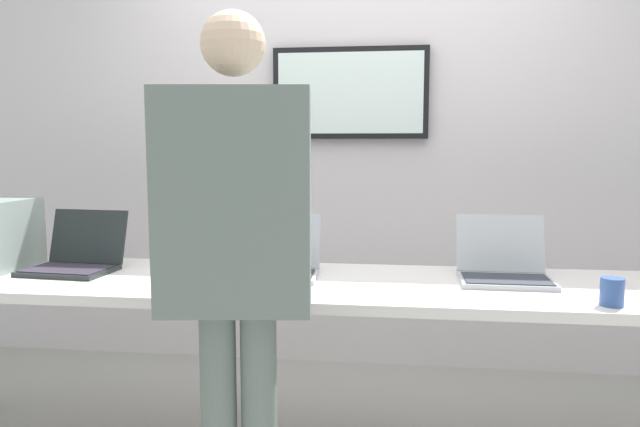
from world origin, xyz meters
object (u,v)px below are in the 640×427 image
at_px(laptop_station_1, 278,262).
at_px(coffee_mug, 612,292).
at_px(person, 237,240).
at_px(laptop_station_0, 76,257).
at_px(workbench, 335,292).
at_px(laptop_station_2, 503,266).

distance_m(laptop_station_1, coffee_mug, 1.25).
bearing_deg(person, laptop_station_0, 142.99).
bearing_deg(coffee_mug, workbench, 165.49).
bearing_deg(coffee_mug, person, -162.82).
height_order(laptop_station_0, person, person).
bearing_deg(laptop_station_1, laptop_station_0, -179.74).
xyz_separation_m(laptop_station_2, coffee_mug, (0.30, -0.35, -0.01)).
bearing_deg(laptop_station_1, person, -88.97).
bearing_deg(laptop_station_0, laptop_station_1, 0.26).
distance_m(workbench, laptop_station_2, 0.69).
bearing_deg(person, workbench, 69.29).
relative_size(workbench, laptop_station_1, 10.55).
xyz_separation_m(laptop_station_0, person, (0.90, -0.68, 0.20)).
bearing_deg(coffee_mug, laptop_station_0, 171.64).
bearing_deg(workbench, laptop_station_1, 165.62).
xyz_separation_m(laptop_station_1, coffee_mug, (1.21, -0.31, -0.01)).
height_order(laptop_station_2, coffee_mug, laptop_station_2).
bearing_deg(person, laptop_station_2, 38.51).
height_order(laptop_station_0, laptop_station_1, laptop_station_0).
distance_m(laptop_station_1, laptop_station_2, 0.92).
bearing_deg(laptop_station_2, person, -141.49).
bearing_deg(laptop_station_0, person, -37.01).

